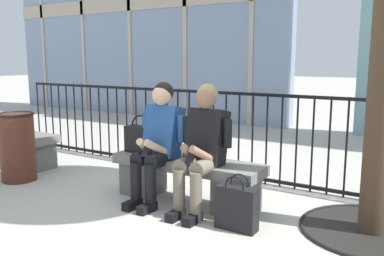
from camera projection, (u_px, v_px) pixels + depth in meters
name	position (u px, v px, depth m)	size (l,w,h in m)	color
ground_plane	(187.00, 202.00, 4.20)	(60.00, 60.00, 0.00)	#B2ADA3
stone_bench	(187.00, 176.00, 4.15)	(1.60, 0.44, 0.45)	slate
seated_person_with_phone	(158.00, 139.00, 4.12)	(0.52, 0.66, 1.21)	black
seated_person_companion	(202.00, 144.00, 3.85)	(0.52, 0.66, 1.21)	#6B6051
handbag_on_bench	(141.00, 139.00, 4.39)	(0.33, 0.16, 0.40)	black
shopping_bag	(237.00, 208.00, 3.49)	(0.36, 0.14, 0.48)	black
plaza_railing	(232.00, 135.00, 4.95)	(7.21, 0.04, 1.06)	black
stone_bench_far	(10.00, 144.00, 5.70)	(1.60, 0.44, 0.45)	slate
trash_can	(17.00, 146.00, 4.88)	(0.43, 0.43, 0.82)	#4C2319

